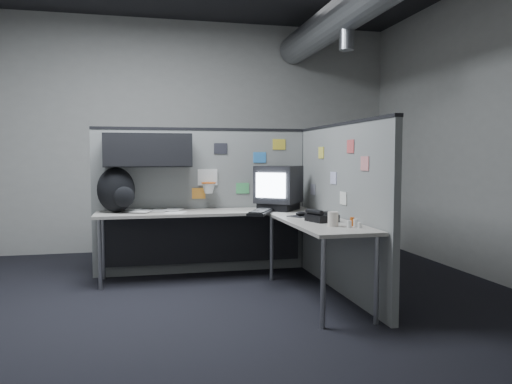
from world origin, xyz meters
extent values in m
cube|color=black|center=(0.00, 0.00, -0.01)|extent=(5.60, 5.60, 0.01)
cube|color=#9E9E99|center=(0.00, 2.80, 1.60)|extent=(5.60, 0.01, 3.20)
cube|color=#9E9E99|center=(0.00, -2.80, 1.60)|extent=(5.60, 0.01, 3.20)
cube|color=#9E9E99|center=(2.80, 0.00, 1.60)|extent=(0.01, 5.60, 3.20)
cylinder|color=slate|center=(1.40, 0.80, 2.60)|extent=(0.16, 0.16, 0.30)
cube|color=slate|center=(-0.08, 1.30, 0.80)|extent=(2.43, 0.06, 1.60)
cube|color=black|center=(-0.08, 1.30, 1.61)|extent=(2.43, 0.07, 0.03)
cube|color=black|center=(1.10, 1.30, 0.80)|extent=(0.07, 0.07, 1.60)
cube|color=black|center=(-0.70, 1.10, 1.38)|extent=(0.90, 0.35, 0.35)
cube|color=black|center=(-0.70, 0.93, 1.38)|extent=(0.90, 0.02, 0.33)
cube|color=silver|center=(-0.05, 1.26, 1.08)|extent=(0.22, 0.02, 0.18)
torus|color=#D85914|center=(-0.05, 1.17, 1.02)|extent=(0.16, 0.16, 0.01)
cone|color=white|center=(-0.05, 1.17, 0.96)|extent=(0.14, 0.14, 0.11)
cube|color=#B266B2|center=(-0.95, 1.26, 1.02)|extent=(0.15, 0.01, 0.12)
cube|color=#26262D|center=(0.10, 1.26, 1.40)|extent=(0.15, 0.01, 0.12)
cube|color=#4CB266|center=(0.35, 1.26, 0.95)|extent=(0.15, 0.01, 0.12)
cube|color=#337FCC|center=(0.55, 1.26, 1.30)|extent=(0.15, 0.01, 0.12)
cube|color=gold|center=(0.78, 1.26, 1.45)|extent=(0.15, 0.01, 0.12)
cube|color=orange|center=(-0.15, 1.26, 0.90)|extent=(0.15, 0.01, 0.12)
cube|color=slate|center=(1.10, 0.22, 0.80)|extent=(0.06, 2.23, 1.60)
cube|color=black|center=(1.10, 0.22, 1.61)|extent=(0.07, 2.23, 0.03)
cube|color=#E5D84C|center=(1.06, 0.65, 1.35)|extent=(0.01, 0.15, 0.12)
cube|color=silver|center=(1.06, 0.30, 1.10)|extent=(0.01, 0.15, 0.12)
cube|color=#CC4C4C|center=(1.06, -0.10, 1.40)|extent=(0.01, 0.15, 0.12)
cube|color=gray|center=(1.06, 0.90, 0.95)|extent=(0.01, 0.15, 0.12)
cube|color=#D87F7F|center=(1.06, -0.40, 1.25)|extent=(0.01, 0.15, 0.12)
cube|color=silver|center=(1.06, 0.05, 0.92)|extent=(0.01, 0.15, 0.12)
cube|color=#A5A095|center=(-0.10, 0.98, 0.71)|extent=(2.30, 0.56, 0.03)
cube|color=#A5A095|center=(0.78, -0.07, 0.71)|extent=(0.56, 1.55, 0.03)
cube|color=black|center=(-0.10, 1.20, 0.40)|extent=(2.18, 0.02, 0.55)
cylinder|color=gray|center=(-1.18, 0.76, 0.35)|extent=(0.04, 0.04, 0.70)
cylinder|color=gray|center=(-1.18, 1.20, 0.35)|extent=(0.04, 0.04, 0.70)
cylinder|color=gray|center=(0.56, 0.76, 0.35)|extent=(0.04, 0.04, 0.70)
cylinder|color=gray|center=(0.56, -0.78, 0.35)|extent=(0.04, 0.04, 0.70)
cylinder|color=gray|center=(1.00, -0.78, 0.35)|extent=(0.04, 0.04, 0.70)
cube|color=black|center=(0.68, 0.92, 0.77)|extent=(0.52, 0.53, 0.08)
cube|color=black|center=(0.68, 0.92, 1.01)|extent=(0.59, 0.59, 0.40)
cube|color=#D1E1F9|center=(0.54, 0.74, 1.01)|extent=(0.27, 0.21, 0.26)
cube|color=black|center=(0.39, 0.57, 0.74)|extent=(0.36, 0.50, 0.03)
cube|color=black|center=(0.39, 0.57, 0.77)|extent=(0.32, 0.45, 0.01)
cube|color=black|center=(0.73, 0.30, 0.73)|extent=(0.28, 0.27, 0.01)
ellipsoid|color=black|center=(0.73, 0.30, 0.76)|extent=(0.12, 0.09, 0.04)
cube|color=black|center=(0.80, -0.11, 0.76)|extent=(0.27, 0.29, 0.06)
cylinder|color=black|center=(0.72, -0.12, 0.82)|extent=(0.11, 0.22, 0.05)
cube|color=black|center=(0.86, -0.10, 0.80)|extent=(0.13, 0.15, 0.02)
cylinder|color=silver|center=(0.95, -0.50, 0.76)|extent=(0.05, 0.05, 0.06)
cylinder|color=silver|center=(0.88, -0.52, 0.76)|extent=(0.05, 0.05, 0.06)
cylinder|color=silver|center=(0.95, -0.57, 0.75)|extent=(0.04, 0.04, 0.05)
cylinder|color=#D85914|center=(0.94, -0.45, 0.77)|extent=(0.05, 0.05, 0.07)
cylinder|color=beige|center=(0.77, -0.43, 0.79)|extent=(0.11, 0.11, 0.12)
cube|color=white|center=(-0.43, 0.92, 0.73)|extent=(0.27, 0.31, 0.00)
cube|color=white|center=(-0.59, 1.12, 0.73)|extent=(0.27, 0.31, 0.00)
cube|color=white|center=(-0.83, 1.11, 0.74)|extent=(0.26, 0.31, 0.00)
cube|color=white|center=(-0.45, 1.11, 0.74)|extent=(0.27, 0.31, 0.00)
cube|color=white|center=(-0.77, 1.01, 0.74)|extent=(0.27, 0.31, 0.00)
cube|color=white|center=(-0.88, 1.24, 0.74)|extent=(0.27, 0.31, 0.00)
ellipsoid|color=black|center=(-1.03, 1.06, 0.96)|extent=(0.44, 0.36, 0.47)
ellipsoid|color=black|center=(-0.95, 0.93, 0.90)|extent=(0.23, 0.16, 0.21)
camera|label=1|loc=(-0.77, -4.29, 1.30)|focal=35.00mm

